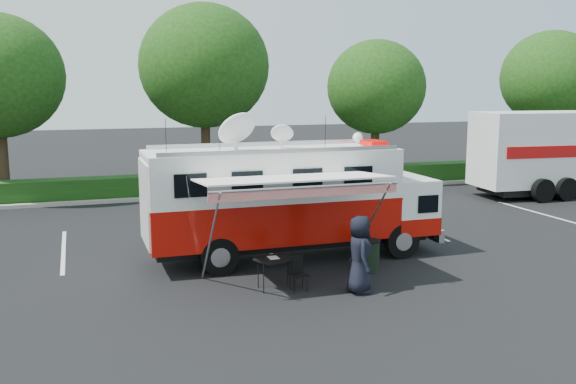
# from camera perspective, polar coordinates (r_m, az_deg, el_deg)

# --- Properties ---
(ground_plane) EXTENTS (120.00, 120.00, 0.00)m
(ground_plane) POSITION_cam_1_polar(r_m,az_deg,el_deg) (19.16, 0.48, -5.85)
(ground_plane) COLOR black
(ground_plane) RESTS_ON ground
(back_border) EXTENTS (60.00, 6.14, 8.87)m
(back_border) POSITION_cam_1_polar(r_m,az_deg,el_deg) (31.21, -5.30, 9.35)
(back_border) COLOR #9E998E
(back_border) RESTS_ON ground_plane
(stall_lines) EXTENTS (24.12, 5.50, 0.01)m
(stall_lines) POSITION_cam_1_polar(r_m,az_deg,el_deg) (21.80, -3.34, -3.96)
(stall_lines) COLOR silver
(stall_lines) RESTS_ON ground_plane
(command_truck) EXTENTS (8.68, 2.39, 4.17)m
(command_truck) POSITION_cam_1_polar(r_m,az_deg,el_deg) (18.74, 0.27, -0.60)
(command_truck) COLOR black
(command_truck) RESTS_ON ground_plane
(awning) EXTENTS (4.74, 2.46, 2.86)m
(awning) POSITION_cam_1_polar(r_m,az_deg,el_deg) (16.03, 0.49, 0.91)
(awning) COLOR white
(awning) RESTS_ON ground_plane
(person) EXTENTS (0.78, 1.04, 1.94)m
(person) POSITION_cam_1_polar(r_m,az_deg,el_deg) (16.17, 6.30, -8.84)
(person) COLOR black
(person) RESTS_ON ground_plane
(folding_table) EXTENTS (1.14, 1.00, 0.81)m
(folding_table) POSITION_cam_1_polar(r_m,az_deg,el_deg) (16.09, -1.09, -6.04)
(folding_table) COLOR black
(folding_table) RESTS_ON ground_plane
(folding_chair) EXTENTS (0.48, 0.51, 0.86)m
(folding_chair) POSITION_cam_1_polar(r_m,az_deg,el_deg) (16.11, 0.83, -6.97)
(folding_chair) COLOR black
(folding_chair) RESTS_ON ground_plane
(trash_bin) EXTENTS (0.60, 0.60, 0.89)m
(trash_bin) POSITION_cam_1_polar(r_m,az_deg,el_deg) (17.80, 7.24, -5.64)
(trash_bin) COLOR black
(trash_bin) RESTS_ON ground_plane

